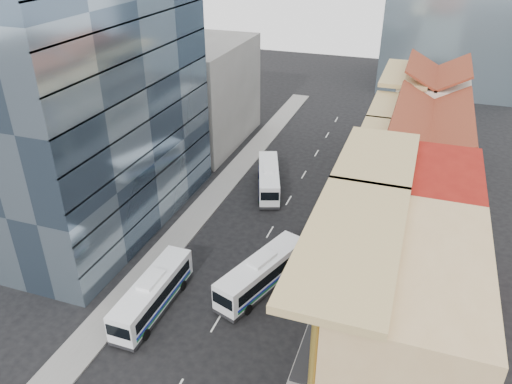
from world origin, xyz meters
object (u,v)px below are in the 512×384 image
at_px(office_tower, 90,82).
at_px(bus_right, 262,273).
at_px(bus_left_far, 269,178).
at_px(shophouse_tan, 403,336).
at_px(bus_left_near, 153,293).

height_order(office_tower, bus_right, office_tower).
distance_m(bus_left_far, bus_right, 18.02).
xyz_separation_m(shophouse_tan, office_tower, (-31.00, 14.00, 9.00)).
bearing_deg(bus_left_far, bus_left_near, -115.71).
relative_size(bus_left_far, bus_right, 0.97).
bearing_deg(bus_left_near, bus_right, 36.43).
bearing_deg(shophouse_tan, bus_left_far, 123.49).
height_order(shophouse_tan, bus_left_far, shophouse_tan).
xyz_separation_m(bus_left_far, bus_right, (4.99, -17.32, 0.04)).
bearing_deg(office_tower, bus_left_far, 39.63).
relative_size(shophouse_tan, office_tower, 0.47).
bearing_deg(bus_left_far, bus_right, -93.26).
bearing_deg(office_tower, bus_right, -16.64).
bearing_deg(bus_right, bus_left_near, -124.92).
xyz_separation_m(shophouse_tan, bus_left_far, (-16.96, 25.63, -4.41)).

